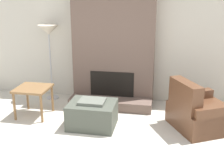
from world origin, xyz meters
The scene contains 6 objects.
wall_back centered at (0.00, 2.71, 1.30)m, with size 7.85×0.06×2.60m, color beige.
fireplace centered at (0.00, 2.46, 1.21)m, with size 1.63×0.77×2.60m.
ottoman centered at (-0.15, 1.28, 0.22)m, with size 0.79×0.63×0.48m.
armchair centered at (1.62, 1.54, 0.26)m, with size 1.22×1.20×0.85m.
side_table centered at (-1.32, 1.51, 0.47)m, with size 0.60×0.58×0.55m.
floor_lamp_left centered at (-1.34, 2.42, 1.41)m, with size 0.43×0.43×1.58m.
Camera 1 is at (0.98, -2.98, 2.23)m, focal length 45.00 mm.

